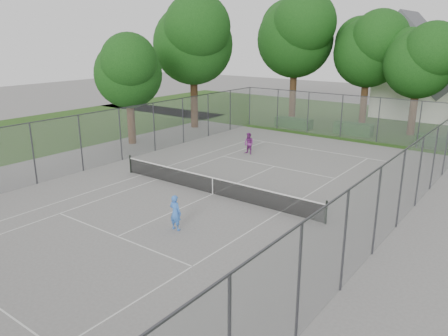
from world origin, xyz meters
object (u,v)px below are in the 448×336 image
Objects in this scene: girl_player at (175,213)px; woman_player at (249,143)px; tennis_net at (213,185)px; house at (424,76)px.

girl_player is 13.21m from woman_player.
woman_player reaches higher than tennis_net.
tennis_net is 8.17× the size of girl_player.
house is 6.65× the size of girl_player.
girl_player is at bearing -64.23° from woman_player.
house is (2.75, 30.94, 3.70)m from tennis_net.
girl_player is 1.03× the size of woman_player.
woman_player is at bearing -71.74° from girl_player.
house is 23.92m from woman_player.
tennis_net is 4.67m from girl_player.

